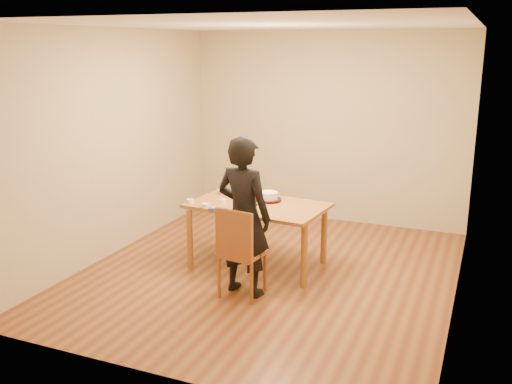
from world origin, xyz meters
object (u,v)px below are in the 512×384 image
at_px(dining_chair, 242,253).
at_px(person, 244,216).
at_px(dining_table, 258,205).
at_px(cake_plate, 268,200).
at_px(cake, 268,196).

height_order(dining_chair, person, person).
bearing_deg(dining_table, cake_plate, 75.21).
relative_size(dining_table, cake, 6.92).
bearing_deg(cake_plate, person, -84.52).
distance_m(cake_plate, person, 0.91).
xyz_separation_m(cake, person, (0.09, -0.90, 0.02)).
bearing_deg(cake, dining_chair, -84.78).
bearing_deg(person, cake_plate, -74.98).
height_order(cake_plate, cake, cake).
height_order(dining_chair, cake_plate, cake_plate).
distance_m(dining_table, dining_chair, 0.84).
distance_m(dining_chair, cake, 1.01).
relative_size(cake, person, 0.13).
relative_size(dining_chair, cake_plate, 1.36).
xyz_separation_m(dining_table, dining_chair, (0.15, -0.78, -0.28)).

